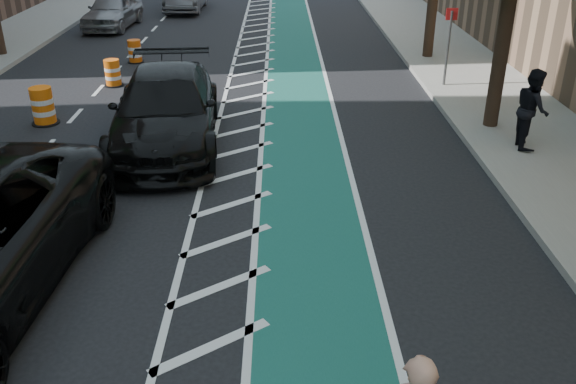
{
  "coord_description": "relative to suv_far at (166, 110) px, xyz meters",
  "views": [
    {
      "loc": [
        2.45,
        -6.51,
        5.55
      ],
      "look_at": [
        2.58,
        2.53,
        1.1
      ],
      "focal_mm": 38.0,
      "sensor_mm": 36.0,
      "label": 1
    }
  ],
  "objects": [
    {
      "name": "ground",
      "position": [
        0.28,
        -7.5,
        -0.87
      ],
      "size": [
        120.0,
        120.0,
        0.0
      ],
      "primitive_type": "plane",
      "color": "black",
      "rests_on": "ground"
    },
    {
      "name": "bike_lane",
      "position": [
        3.28,
        2.5,
        -0.87
      ],
      "size": [
        2.0,
        90.0,
        0.01
      ],
      "primitive_type": "cube",
      "color": "#164E3F",
      "rests_on": "ground"
    },
    {
      "name": "buffer_strip",
      "position": [
        1.78,
        2.5,
        -0.87
      ],
      "size": [
        1.4,
        90.0,
        0.01
      ],
      "primitive_type": "cube",
      "color": "silver",
      "rests_on": "ground"
    },
    {
      "name": "sidewalk_right",
      "position": [
        9.78,
        2.5,
        -0.8
      ],
      "size": [
        5.0,
        90.0,
        0.15
      ],
      "primitive_type": "cube",
      "color": "gray",
      "rests_on": "ground"
    },
    {
      "name": "curb_right",
      "position": [
        7.33,
        2.5,
        -0.79
      ],
      "size": [
        0.12,
        90.0,
        0.16
      ],
      "primitive_type": "cube",
      "color": "gray",
      "rests_on": "ground"
    },
    {
      "name": "sign_post",
      "position": [
        7.88,
        4.5,
        0.48
      ],
      "size": [
        0.35,
        0.08,
        2.47
      ],
      "color": "#4C4C4C",
      "rests_on": "ground"
    },
    {
      "name": "suv_far",
      "position": [
        0.0,
        0.0,
        0.0
      ],
      "size": [
        2.94,
        6.19,
        1.74
      ],
      "primitive_type": "imported",
      "rotation": [
        0.0,
        0.0,
        0.08
      ],
      "color": "black",
      "rests_on": "ground"
    },
    {
      "name": "car_silver",
      "position": [
        -4.78,
        14.36,
        -0.11
      ],
      "size": [
        2.17,
        4.61,
        1.53
      ],
      "primitive_type": "imported",
      "rotation": [
        0.0,
        0.0,
        -0.08
      ],
      "color": "gray",
      "rests_on": "ground"
    },
    {
      "name": "pedestrian",
      "position": [
        8.54,
        -0.69,
        0.21
      ],
      "size": [
        0.82,
        0.99,
        1.86
      ],
      "primitive_type": "imported",
      "rotation": [
        0.0,
        0.0,
        1.44
      ],
      "color": "black",
      "rests_on": "sidewalk_right"
    },
    {
      "name": "barrel_a",
      "position": [
        -3.52,
        1.5,
        -0.41
      ],
      "size": [
        0.72,
        0.72,
        0.99
      ],
      "color": "orange",
      "rests_on": "ground"
    },
    {
      "name": "barrel_b",
      "position": [
        -2.55,
        5.05,
        -0.48
      ],
      "size": [
        0.61,
        0.61,
        0.83
      ],
      "color": "#EC600C",
      "rests_on": "ground"
    },
    {
      "name": "barrel_c",
      "position": [
        -2.48,
        8.02,
        -0.49
      ],
      "size": [
        0.59,
        0.59,
        0.81
      ],
      "color": "#E6580C",
      "rests_on": "ground"
    }
  ]
}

